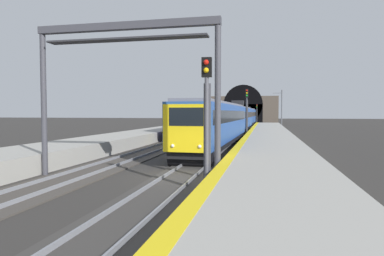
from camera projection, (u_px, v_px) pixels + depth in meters
The scene contains 14 objects.
ground_plane at pixel (182, 177), 16.70m from camera, with size 320.00×320.00×0.00m, color #302D2B.
platform_right at pixel (273, 170), 15.76m from camera, with size 112.00×4.56×1.04m, color #9E9B93.
platform_left at pixel (14, 161), 18.66m from camera, with size 112.00×4.56×1.04m, color #9E9B93.
platform_right_edge_strip at pixel (229, 157), 16.16m from camera, with size 112.00×0.50×0.01m, color yellow.
track_main_line at pixel (182, 176), 16.69m from camera, with size 160.00×2.67×0.21m.
track_adjacent_line at pixel (86, 173), 17.77m from camera, with size 160.00×3.05×0.21m.
train_main_approaching at pixel (238, 118), 49.83m from camera, with size 63.77×3.37×4.87m.
train_adjacent_platform at pixel (216, 118), 63.70m from camera, with size 59.10×3.16×4.67m.
railway_signal_near at pixel (207, 115), 13.17m from camera, with size 0.39×0.38×5.27m.
railway_signal_mid at pixel (247, 109), 40.94m from camera, with size 0.39×0.38×5.96m.
railway_signal_far at pixel (257, 112), 87.88m from camera, with size 0.39×0.38×5.23m.
overhead_signal_gantry at pixel (125, 61), 16.21m from camera, with size 0.70×9.12×7.43m.
tunnel_portal at pixel (243, 109), 101.74m from camera, with size 2.27×20.36×11.40m.
catenary_mast_far at pixel (282, 109), 66.25m from camera, with size 0.22×1.87×7.49m.
Camera 1 is at (-16.09, -3.98, 3.18)m, focal length 32.01 mm.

